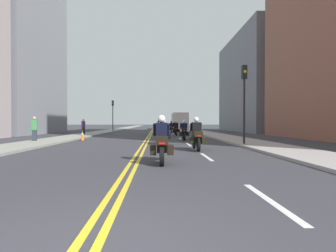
# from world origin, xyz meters

# --- Properties ---
(ground_plane) EXTENTS (264.00, 264.00, 0.00)m
(ground_plane) POSITION_xyz_m (0.00, 48.00, 0.00)
(ground_plane) COLOR #35343B
(sidewalk_left) EXTENTS (2.83, 144.00, 0.12)m
(sidewalk_left) POSITION_xyz_m (-6.98, 48.00, 0.06)
(sidewalk_left) COLOR gray
(sidewalk_left) RESTS_ON ground
(sidewalk_right) EXTENTS (2.83, 144.00, 0.12)m
(sidewalk_right) POSITION_xyz_m (6.98, 48.00, 0.06)
(sidewalk_right) COLOR #A09896
(sidewalk_right) RESTS_ON ground
(centreline_yellow_inner) EXTENTS (0.12, 132.00, 0.01)m
(centreline_yellow_inner) POSITION_xyz_m (-0.12, 48.00, 0.00)
(centreline_yellow_inner) COLOR yellow
(centreline_yellow_inner) RESTS_ON ground
(centreline_yellow_outer) EXTENTS (0.12, 132.00, 0.01)m
(centreline_yellow_outer) POSITION_xyz_m (0.12, 48.00, 0.00)
(centreline_yellow_outer) COLOR yellow
(centreline_yellow_outer) RESTS_ON ground
(lane_dashes_white) EXTENTS (0.14, 56.40, 0.01)m
(lane_dashes_white) POSITION_xyz_m (2.78, 29.00, 0.00)
(lane_dashes_white) COLOR silver
(lane_dashes_white) RESTS_ON ground
(building_left_1) EXTENTS (6.58, 14.34, 27.69)m
(building_left_1) POSITION_xyz_m (-16.13, 31.00, 13.85)
(building_left_1) COLOR slate
(building_left_1) RESTS_ON ground
(building_right_1) EXTENTS (6.57, 19.11, 14.95)m
(building_right_1) POSITION_xyz_m (16.12, 38.58, 7.48)
(building_right_1) COLOR slate
(building_right_1) RESTS_ON ground
(motorcycle_0) EXTENTS (0.76, 2.14, 1.65)m
(motorcycle_0) POSITION_xyz_m (0.94, 6.43, 0.65)
(motorcycle_0) COLOR black
(motorcycle_0) RESTS_ON ground
(motorcycle_1) EXTENTS (0.76, 2.13, 1.67)m
(motorcycle_1) POSITION_xyz_m (2.75, 10.47, 0.69)
(motorcycle_1) COLOR black
(motorcycle_1) RESTS_ON ground
(motorcycle_2) EXTENTS (0.78, 2.32, 1.63)m
(motorcycle_2) POSITION_xyz_m (1.22, 14.21, 0.66)
(motorcycle_2) COLOR black
(motorcycle_2) RESTS_ON ground
(motorcycle_3) EXTENTS (0.78, 2.17, 1.61)m
(motorcycle_3) POSITION_xyz_m (2.91, 18.19, 0.65)
(motorcycle_3) COLOR black
(motorcycle_3) RESTS_ON ground
(motorcycle_4) EXTENTS (0.78, 2.13, 1.57)m
(motorcycle_4) POSITION_xyz_m (1.18, 21.95, 0.65)
(motorcycle_4) COLOR black
(motorcycle_4) RESTS_ON ground
(motorcycle_5) EXTENTS (0.76, 2.25, 1.64)m
(motorcycle_5) POSITION_xyz_m (2.80, 25.48, 0.67)
(motorcycle_5) COLOR black
(motorcycle_5) RESTS_ON ground
(motorcycle_6) EXTENTS (0.77, 2.17, 1.64)m
(motorcycle_6) POSITION_xyz_m (0.96, 29.86, 0.66)
(motorcycle_6) COLOR black
(motorcycle_6) RESTS_ON ground
(motorcycle_7) EXTENTS (0.77, 2.19, 1.59)m
(motorcycle_7) POSITION_xyz_m (2.75, 33.51, 0.64)
(motorcycle_7) COLOR black
(motorcycle_7) RESTS_ON ground
(traffic_cone_1) EXTENTS (0.33, 0.33, 0.80)m
(traffic_cone_1) POSITION_xyz_m (-4.88, 17.71, 0.40)
(traffic_cone_1) COLOR black
(traffic_cone_1) RESTS_ON ground
(traffic_light_near) EXTENTS (0.28, 0.38, 4.78)m
(traffic_light_near) POSITION_xyz_m (5.96, 12.88, 3.29)
(traffic_light_near) COLOR black
(traffic_light_near) RESTS_ON ground
(traffic_light_far) EXTENTS (0.28, 0.38, 4.75)m
(traffic_light_far) POSITION_xyz_m (-5.96, 38.05, 3.28)
(traffic_light_far) COLOR black
(traffic_light_far) RESTS_ON ground
(pedestrian_0) EXTENTS (0.50, 0.29, 1.80)m
(pedestrian_0) POSITION_xyz_m (-7.72, 16.09, 0.93)
(pedestrian_0) COLOR #272E37
(pedestrian_0) RESTS_ON ground
(pedestrian_2) EXTENTS (0.35, 0.42, 1.78)m
(pedestrian_2) POSITION_xyz_m (-7.16, 26.24, 0.92)
(pedestrian_2) COLOR #212431
(pedestrian_2) RESTS_ON ground
(parked_truck) EXTENTS (2.20, 6.50, 2.80)m
(parked_truck) POSITION_xyz_m (4.16, 37.19, 1.27)
(parked_truck) COLOR beige
(parked_truck) RESTS_ON ground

